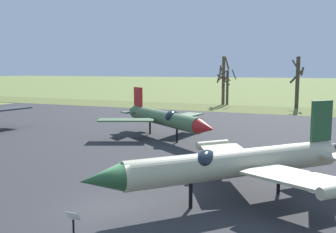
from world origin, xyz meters
TOP-DOWN VIEW (x-y plane):
  - ground_plane at (0.00, 0.00)m, footprint 600.00×600.00m
  - asphalt_apron at (0.00, 15.34)m, footprint 93.49×51.12m
  - grass_verge_strip at (0.00, 46.90)m, footprint 153.49×12.00m
  - jet_fighter_front_left at (4.61, 3.57)m, footprint 11.09×11.72m
  - info_placard_front_left at (-0.04, -2.77)m, footprint 0.56×0.25m
  - jet_fighter_front_right at (-5.20, 17.51)m, footprint 12.53×11.08m
  - info_placard_front_right at (0.75, 11.39)m, footprint 0.54×0.27m
  - bare_tree_far_left at (-9.41, 53.39)m, footprint 2.55×2.54m
  - bare_tree_left_of_center at (-8.78, 53.27)m, footprint 3.14×3.28m
  - bare_tree_center at (3.66, 51.70)m, footprint 2.39×2.39m

SIDE VIEW (x-z plane):
  - ground_plane at x=0.00m, z-range 0.00..0.00m
  - asphalt_apron at x=0.00m, z-range 0.00..0.05m
  - grass_verge_strip at x=0.00m, z-range 0.00..0.06m
  - info_placard_front_right at x=0.75m, z-range 0.12..1.05m
  - info_placard_front_left at x=-0.04m, z-range 0.14..1.22m
  - jet_fighter_front_left at x=4.61m, z-range -0.45..4.35m
  - jet_fighter_front_right at x=-5.20m, z-range -0.32..4.29m
  - bare_tree_left_of_center at x=-8.78m, z-range 0.28..7.50m
  - bare_tree_center at x=3.66m, z-range 0.27..8.86m
  - bare_tree_far_left at x=-9.41m, z-range 0.37..9.21m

